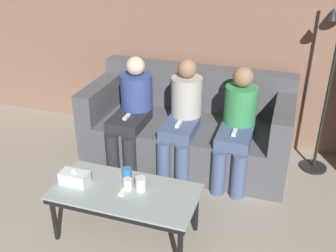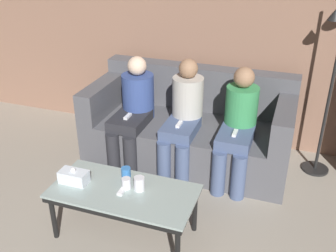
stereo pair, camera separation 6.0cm
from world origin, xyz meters
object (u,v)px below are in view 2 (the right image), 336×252
object	(u,v)px
coffee_table	(124,195)
game_remote	(123,189)
seated_person_mid_right	(238,124)
seated_person_left_end	(134,108)
seated_person_mid_left	(184,115)
cup_far_center	(126,183)
tissue_box	(74,177)
cup_near_left	(126,173)
couch	(190,128)
cup_near_right	(139,184)

from	to	relation	value
coffee_table	game_remote	bearing A→B (deg)	97.13
coffee_table	seated_person_mid_right	distance (m)	1.28
seated_person_left_end	seated_person_mid_left	size ratio (longest dim) A/B	0.97
cup_far_center	game_remote	distance (m)	0.05
coffee_table	seated_person_mid_left	size ratio (longest dim) A/B	1.00
tissue_box	game_remote	size ratio (longest dim) A/B	1.47
cup_near_left	seated_person_left_end	world-z (taller)	seated_person_left_end
seated_person_mid_right	couch	bearing A→B (deg)	155.78
couch	cup_far_center	distance (m)	1.29
cup_far_center	seated_person_left_end	size ratio (longest dim) A/B	0.08
seated_person_mid_left	seated_person_mid_right	size ratio (longest dim) A/B	1.02
cup_near_left	seated_person_left_end	distance (m)	1.00
cup_far_center	seated_person_mid_left	xyz separation A→B (m)	(0.13, 1.04, 0.12)
coffee_table	cup_near_left	xyz separation A→B (m)	(-0.04, 0.14, 0.09)
couch	coffee_table	xyz separation A→B (m)	(-0.14, -1.31, 0.05)
couch	seated_person_left_end	size ratio (longest dim) A/B	1.89
game_remote	tissue_box	bearing A→B (deg)	-175.52
coffee_table	seated_person_mid_right	world-z (taller)	seated_person_mid_right
cup_near_right	couch	bearing A→B (deg)	88.86
cup_near_right	cup_far_center	bearing A→B (deg)	-172.63
cup_near_right	game_remote	size ratio (longest dim) A/B	0.73
tissue_box	seated_person_left_end	xyz separation A→B (m)	(0.02, 1.11, 0.10)
cup_near_right	seated_person_mid_left	bearing A→B (deg)	88.60
coffee_table	game_remote	world-z (taller)	game_remote
couch	cup_far_center	world-z (taller)	couch
coffee_table	cup_near_right	world-z (taller)	cup_near_right
game_remote	seated_person_mid_right	world-z (taller)	seated_person_mid_right
cup_near_right	seated_person_mid_left	size ratio (longest dim) A/B	0.10
tissue_box	game_remote	bearing A→B (deg)	4.48
seated_person_left_end	cup_far_center	bearing A→B (deg)	-69.29
cup_near_left	cup_near_right	size ratio (longest dim) A/B	0.92
cup_far_center	game_remote	bearing A→B (deg)	-107.42
couch	seated_person_left_end	distance (m)	0.62
cup_near_right	game_remote	world-z (taller)	cup_near_right
cup_near_right	tissue_box	size ratio (longest dim) A/B	0.50
coffee_table	seated_person_mid_left	distance (m)	1.11
game_remote	cup_near_right	bearing A→B (deg)	22.81
seated_person_mid_left	seated_person_left_end	bearing A→B (deg)	179.80
couch	tissue_box	size ratio (longest dim) A/B	9.20
cup_near_left	seated_person_mid_right	distance (m)	1.17
cup_far_center	seated_person_mid_right	bearing A→B (deg)	58.11
cup_near_right	coffee_table	bearing A→B (deg)	-157.19
cup_far_center	seated_person_mid_right	size ratio (longest dim) A/B	0.08
cup_near_left	seated_person_mid_left	distance (m)	0.96
game_remote	seated_person_mid_right	xyz separation A→B (m)	(0.66, 1.07, 0.15)
cup_near_right	tissue_box	world-z (taller)	tissue_box
coffee_table	cup_far_center	world-z (taller)	cup_far_center
cup_far_center	seated_person_left_end	distance (m)	1.12
couch	tissue_box	bearing A→B (deg)	-111.93
seated_person_left_end	coffee_table	bearing A→B (deg)	-70.38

